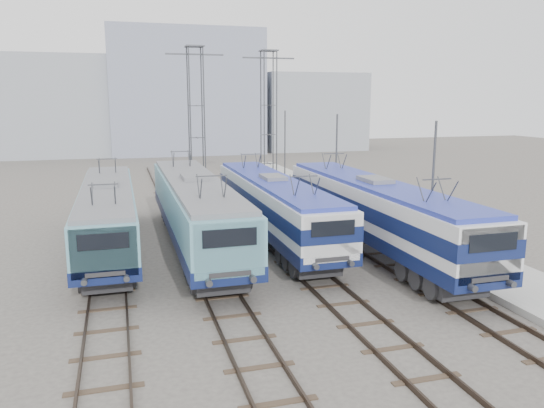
{
  "coord_description": "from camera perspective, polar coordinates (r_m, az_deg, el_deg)",
  "views": [
    {
      "loc": [
        -5.98,
        -20.31,
        8.01
      ],
      "look_at": [
        1.89,
        7.0,
        2.37
      ],
      "focal_mm": 35.0,
      "sensor_mm": 36.0,
      "label": 1
    }
  ],
  "objects": [
    {
      "name": "building_west",
      "position": [
        82.71,
        -21.97,
        9.72
      ],
      "size": [
        18.0,
        12.0,
        14.0
      ],
      "primitive_type": "cube",
      "color": "#8D949D",
      "rests_on": "ground"
    },
    {
      "name": "locomotive_far_right",
      "position": [
        28.23,
        11.09,
        -0.53
      ],
      "size": [
        2.93,
        18.56,
        3.49
      ],
      "color": "#101A48",
      "rests_on": "ground"
    },
    {
      "name": "safety_cone",
      "position": [
        25.14,
        24.0,
        -6.95
      ],
      "size": [
        0.29,
        0.29,
        0.57
      ],
      "primitive_type": "cone",
      "color": "orange",
      "rests_on": "platform"
    },
    {
      "name": "catenary_tower_east",
      "position": [
        46.06,
        -0.35,
        9.52
      ],
      "size": [
        4.5,
        1.2,
        12.0
      ],
      "color": "#3F4247",
      "rests_on": "ground"
    },
    {
      "name": "catenary_tower_west",
      "position": [
        42.75,
        -8.14,
        9.27
      ],
      "size": [
        4.5,
        1.2,
        12.0
      ],
      "color": "#3F4247",
      "rests_on": "ground"
    },
    {
      "name": "locomotive_center_right",
      "position": [
        29.9,
        0.21,
        0.12
      ],
      "size": [
        2.78,
        17.6,
        3.31
      ],
      "color": "#101A48",
      "rests_on": "ground"
    },
    {
      "name": "locomotive_far_left",
      "position": [
        29.24,
        -17.25,
        -0.84
      ],
      "size": [
        2.73,
        17.24,
        3.24
      ],
      "color": "#101A48",
      "rests_on": "ground"
    },
    {
      "name": "locomotive_center_left",
      "position": [
        28.56,
        -8.25,
        -0.36
      ],
      "size": [
        2.97,
        18.78,
        3.53
      ],
      "color": "#101A48",
      "rests_on": "ground"
    },
    {
      "name": "ground",
      "position": [
        22.64,
        0.31,
        -9.5
      ],
      "size": [
        160.0,
        160.0,
        0.0
      ],
      "primitive_type": "plane",
      "color": "#514C47"
    },
    {
      "name": "mast_mid",
      "position": [
        37.55,
        6.91,
        4.24
      ],
      "size": [
        0.12,
        0.12,
        7.0
      ],
      "primitive_type": "cylinder",
      "color": "#3F4247",
      "rests_on": "ground"
    },
    {
      "name": "mast_front",
      "position": [
        27.03,
        16.84,
        1.13
      ],
      "size": [
        0.12,
        0.12,
        7.0
      ],
      "primitive_type": "cylinder",
      "color": "#3F4247",
      "rests_on": "ground"
    },
    {
      "name": "building_east",
      "position": [
        87.63,
        3.99,
        9.87
      ],
      "size": [
        16.0,
        12.0,
        12.0
      ],
      "primitive_type": "cube",
      "color": "#8D949D",
      "rests_on": "ground"
    },
    {
      "name": "building_center",
      "position": [
        82.92,
        -9.36,
        11.75
      ],
      "size": [
        22.0,
        14.0,
        18.0
      ],
      "primitive_type": "cube",
      "color": "gray",
      "rests_on": "ground"
    },
    {
      "name": "mast_rear",
      "position": [
        48.76,
        1.4,
        5.91
      ],
      "size": [
        0.12,
        0.12,
        7.0
      ],
      "primitive_type": "cylinder",
      "color": "#3F4247",
      "rests_on": "ground"
    },
    {
      "name": "platform",
      "position": [
        33.54,
        13.3,
        -2.64
      ],
      "size": [
        4.0,
        70.0,
        0.3
      ],
      "primitive_type": "cube",
      "color": "#9E9E99",
      "rests_on": "ground"
    }
  ]
}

